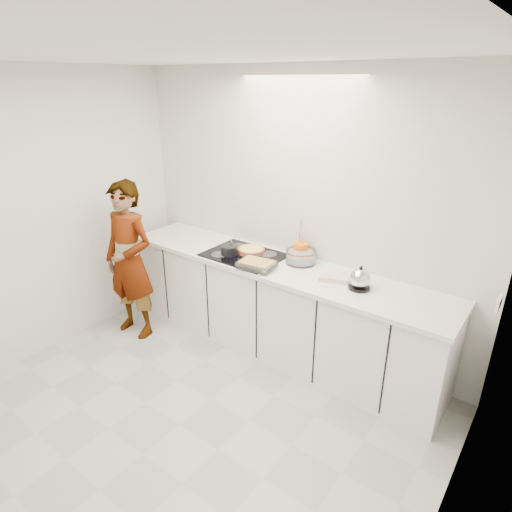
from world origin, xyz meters
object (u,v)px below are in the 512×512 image
Objects in this scene: cook at (129,261)px; utensil_crock at (301,252)px; hob at (244,255)px; kettle at (360,279)px; mixing_bowl at (301,257)px; baking_dish at (257,264)px; tart_dish at (251,250)px; saucepan at (229,250)px.

utensil_crock is at bearing 23.33° from cook.
kettle is at bearing 0.49° from hob.
baking_dish is at bearing -124.02° from mixing_bowl.
baking_dish is (0.26, -0.25, 0.01)m from tart_dish.
cook reaches higher than saucepan.
cook is at bearing -164.46° from kettle.
cook is at bearing -146.58° from tart_dish.
tart_dish is at bearing 50.05° from saucepan.
hob is 4.11× the size of saucepan.
mixing_bowl is at bearing 22.53° from saucepan.
hob is at bearing -108.65° from tart_dish.
baking_dish is 0.46m from utensil_crock.
utensil_crock is at bearing 28.35° from saucepan.
hob is 0.45× the size of cook.
mixing_bowl is 2.08× the size of utensil_crock.
kettle is (1.17, 0.01, 0.08)m from hob.
hob is at bearing 148.07° from baking_dish.
baking_dish is 0.91m from kettle.
hob is 2.15× the size of baking_dish.
kettle is (1.28, 0.10, 0.02)m from saucepan.
kettle reaches higher than baking_dish.
saucepan reaches higher than tart_dish.
utensil_crock is at bearing 123.17° from mixing_bowl.
saucepan is at bearing -129.95° from tart_dish.
kettle is 1.20× the size of utensil_crock.
cook is (-2.15, -0.60, -0.19)m from kettle.
utensil_crock reaches higher than hob.
kettle is at bearing 11.86° from baking_dish.
cook is at bearing -149.09° from hob.
mixing_bowl is 1.74× the size of kettle.
kettle reaches higher than hob.
baking_dish is at bearing 12.08° from cook.
kettle is 0.12× the size of cook.
mixing_bowl is (0.24, 0.35, 0.01)m from baking_dish.
kettle reaches higher than saucepan.
kettle is 0.72m from utensil_crock.
saucepan is 1.02m from cook.
kettle is at bearing -3.37° from tart_dish.
saucepan is 1.06× the size of utensil_crock.
baking_dish is (0.39, -0.09, -0.01)m from saucepan.
utensil_crock reaches higher than tart_dish.
utensil_crock is at bearing 64.07° from baking_dish.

